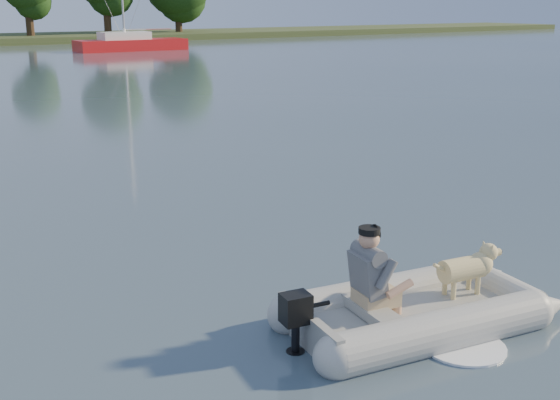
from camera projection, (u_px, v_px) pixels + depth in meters
water at (398, 303)px, 8.32m from camera, size 160.00×160.00×0.00m
dinghy at (422, 278)px, 7.66m from camera, size 4.70×3.54×1.29m
man at (370, 270)px, 7.38m from camera, size 0.75×0.66×1.00m
dog at (462, 273)px, 7.96m from camera, size 0.90×0.42×0.58m
outboard_motor at (296, 326)px, 7.09m from camera, size 0.42×0.32×0.73m
sailboat at (130, 44)px, 52.18m from camera, size 8.19×2.47×11.26m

